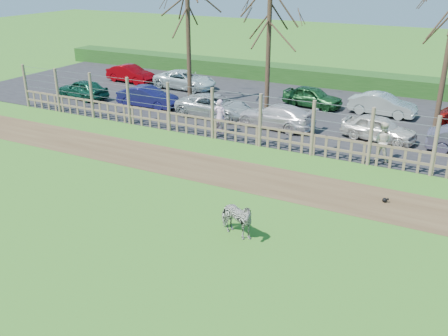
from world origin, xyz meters
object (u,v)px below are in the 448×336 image
at_px(visitor_a, 220,116).
at_px(visitor_b, 382,142).
at_px(car_7, 130,74).
at_px(car_3, 276,116).
at_px(car_10, 312,97).
at_px(tree_left, 188,8).
at_px(tree_mid, 269,24).
at_px(crow, 385,200).
at_px(car_4, 379,128).
at_px(car_8, 185,80).
at_px(car_2, 215,106).
at_px(zebra, 236,219).
at_px(car_0, 83,89).
at_px(car_11, 383,105).
at_px(car_1, 148,97).

relative_size(visitor_a, visitor_b, 1.00).
distance_m(visitor_a, car_7, 13.15).
bearing_deg(car_3, car_10, -179.52).
distance_m(tree_left, tree_mid, 4.67).
relative_size(crow, car_7, 0.06).
height_order(car_4, car_8, same).
xyz_separation_m(tree_mid, car_2, (-2.12, -2.33, -4.23)).
height_order(tree_mid, zebra, tree_mid).
height_order(zebra, visitor_a, visitor_a).
height_order(tree_mid, car_0, tree_mid).
distance_m(car_0, car_8, 6.73).
distance_m(car_0, car_2, 9.18).
bearing_deg(car_11, car_2, 123.54).
xyz_separation_m(tree_left, car_0, (-6.80, -1.65, -4.98)).
bearing_deg(car_2, car_10, -43.37).
bearing_deg(car_2, car_0, 91.49).
relative_size(car_1, car_8, 0.84).
xyz_separation_m(tree_left, car_7, (-7.02, 3.45, -4.98)).
distance_m(crow, car_0, 20.62).
height_order(car_3, car_11, same).
bearing_deg(crow, car_8, 143.50).
relative_size(crow, car_2, 0.05).
bearing_deg(car_8, car_1, -171.41).
distance_m(visitor_a, car_0, 11.00).
bearing_deg(car_2, car_3, -94.58).
bearing_deg(car_8, car_0, 143.49).
relative_size(car_3, car_4, 1.17).
bearing_deg(car_2, visitor_b, -105.46).
bearing_deg(car_7, tree_mid, -96.68).
relative_size(zebra, visitor_b, 0.84).
bearing_deg(car_4, car_11, 16.94).
height_order(car_4, car_7, same).
distance_m(visitor_b, car_7, 20.25).
bearing_deg(crow, tree_mid, 133.41).
relative_size(car_0, car_1, 0.97).
bearing_deg(tree_left, car_3, -14.63).
bearing_deg(visitor_b, car_2, -11.33).
xyz_separation_m(car_0, car_2, (9.18, 0.32, 0.00)).
xyz_separation_m(car_0, car_3, (12.90, 0.06, 0.00)).
bearing_deg(car_11, car_7, 93.54).
xyz_separation_m(tree_mid, car_3, (1.60, -2.59, -4.23)).
bearing_deg(car_10, visitor_b, -135.60).
distance_m(tree_left, car_0, 8.58).
distance_m(crow, car_7, 22.86).
bearing_deg(tree_left, crow, -31.36).
height_order(tree_left, tree_mid, tree_left).
bearing_deg(car_1, car_0, 89.75).
height_order(car_4, car_10, same).
height_order(car_2, car_11, same).
relative_size(car_0, car_8, 0.82).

